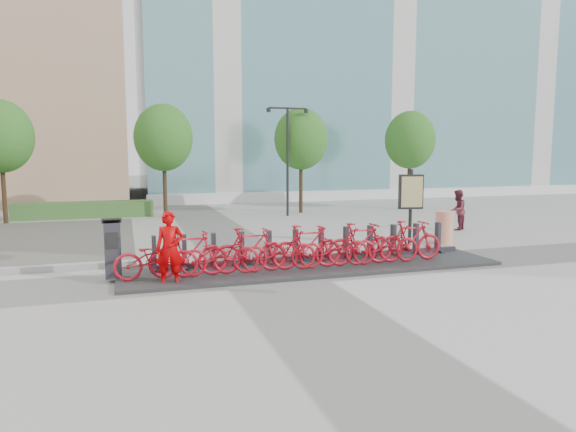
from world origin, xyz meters
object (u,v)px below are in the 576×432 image
object	(u,v)px
kiosk	(113,249)
construction_barrel	(444,227)
pedestrian	(457,210)
map_sign	(411,195)
worker_red	(170,249)
bike_0	(156,258)

from	to	relation	value
kiosk	construction_barrel	size ratio (longest dim) A/B	1.32
pedestrian	map_sign	size ratio (longest dim) A/B	0.64
worker_red	pedestrian	size ratio (longest dim) A/B	1.08
kiosk	worker_red	size ratio (longest dim) A/B	0.84
pedestrian	map_sign	distance (m)	4.18
bike_0	map_sign	distance (m)	8.42
bike_0	map_sign	size ratio (longest dim) A/B	0.77
kiosk	pedestrian	size ratio (longest dim) A/B	0.91
pedestrian	bike_0	bearing A→B (deg)	-16.26
worker_red	pedestrian	distance (m)	12.28
worker_red	construction_barrel	size ratio (longest dim) A/B	1.57
bike_0	construction_barrel	world-z (taller)	bike_0
map_sign	construction_barrel	bearing A→B (deg)	6.64
bike_0	worker_red	xyz separation A→B (m)	(0.27, -0.43, 0.26)
worker_red	kiosk	bearing A→B (deg)	151.71
bike_0	kiosk	xyz separation A→B (m)	(-0.93, 0.40, 0.18)
bike_0	pedestrian	distance (m)	12.35
pedestrian	map_sign	xyz separation A→B (m)	(-3.41, -2.28, 0.82)
kiosk	map_sign	xyz separation A→B (m)	(8.90, 2.10, 0.84)
construction_barrel	map_sign	world-z (taller)	map_sign
kiosk	construction_barrel	xyz separation A→B (m)	(10.08, 1.98, -0.22)
construction_barrel	worker_red	bearing A→B (deg)	-162.41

